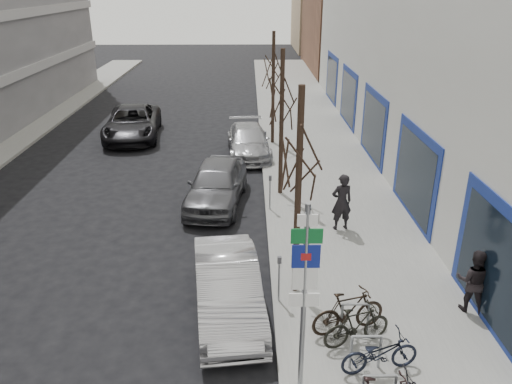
{
  "coord_description": "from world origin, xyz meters",
  "views": [
    {
      "loc": [
        1.42,
        -7.55,
        7.61
      ],
      "look_at": [
        1.62,
        5.69,
        2.0
      ],
      "focal_mm": 35.0,
      "sensor_mm": 36.0,
      "label": 1
    }
  ],
  "objects_px": {
    "lane_car": "(133,123)",
    "parked_car_mid": "(216,184)",
    "pedestrian_near": "(342,202)",
    "tree_mid": "(282,89)",
    "parked_car_back": "(249,141)",
    "pedestrian_far": "(473,280)",
    "bike_rack": "(366,348)",
    "bike_mid_inner": "(357,325)",
    "tree_far": "(273,62)",
    "tree_near": "(300,145)",
    "meter_back": "(265,142)",
    "bike_mid_curb": "(380,350)",
    "meter_mid": "(270,189)",
    "bike_far_inner": "(348,311)",
    "parked_car_front": "(228,288)",
    "meter_front": "(279,275)",
    "highway_sign_pole": "(304,292)"
  },
  "relations": [
    {
      "from": "lane_car",
      "to": "parked_car_mid",
      "type": "bearing_deg",
      "value": -66.17
    },
    {
      "from": "pedestrian_near",
      "to": "tree_mid",
      "type": "bearing_deg",
      "value": -71.85
    },
    {
      "from": "parked_car_back",
      "to": "pedestrian_far",
      "type": "height_order",
      "value": "pedestrian_far"
    },
    {
      "from": "bike_rack",
      "to": "bike_mid_inner",
      "type": "distance_m",
      "value": 0.75
    },
    {
      "from": "bike_rack",
      "to": "tree_far",
      "type": "height_order",
      "value": "tree_far"
    },
    {
      "from": "tree_near",
      "to": "tree_far",
      "type": "height_order",
      "value": "same"
    },
    {
      "from": "tree_near",
      "to": "tree_mid",
      "type": "distance_m",
      "value": 6.5
    },
    {
      "from": "tree_near",
      "to": "meter_back",
      "type": "relative_size",
      "value": 4.33
    },
    {
      "from": "tree_near",
      "to": "tree_mid",
      "type": "bearing_deg",
      "value": 90.0
    },
    {
      "from": "meter_back",
      "to": "bike_mid_curb",
      "type": "bearing_deg",
      "value": -81.86
    },
    {
      "from": "bike_rack",
      "to": "meter_mid",
      "type": "height_order",
      "value": "meter_mid"
    },
    {
      "from": "tree_mid",
      "to": "pedestrian_near",
      "type": "distance_m",
      "value": 4.63
    },
    {
      "from": "meter_back",
      "to": "bike_far_inner",
      "type": "relative_size",
      "value": 0.7
    },
    {
      "from": "meter_mid",
      "to": "bike_mid_inner",
      "type": "bearing_deg",
      "value": -77.23
    },
    {
      "from": "parked_car_front",
      "to": "pedestrian_near",
      "type": "height_order",
      "value": "pedestrian_near"
    },
    {
      "from": "bike_rack",
      "to": "parked_car_mid",
      "type": "bearing_deg",
      "value": 112.22
    },
    {
      "from": "bike_rack",
      "to": "bike_mid_inner",
      "type": "height_order",
      "value": "bike_mid_inner"
    },
    {
      "from": "meter_back",
      "to": "pedestrian_far",
      "type": "height_order",
      "value": "pedestrian_far"
    },
    {
      "from": "bike_mid_curb",
      "to": "lane_car",
      "type": "height_order",
      "value": "lane_car"
    },
    {
      "from": "meter_front",
      "to": "bike_mid_curb",
      "type": "distance_m",
      "value": 3.15
    },
    {
      "from": "parked_car_front",
      "to": "pedestrian_near",
      "type": "xyz_separation_m",
      "value": [
        3.49,
        4.22,
        0.38
      ]
    },
    {
      "from": "parked_car_back",
      "to": "highway_sign_pole",
      "type": "bearing_deg",
      "value": -90.48
    },
    {
      "from": "bike_mid_curb",
      "to": "pedestrian_near",
      "type": "xyz_separation_m",
      "value": [
        0.3,
        6.44,
        0.44
      ]
    },
    {
      "from": "tree_far",
      "to": "bike_mid_curb",
      "type": "bearing_deg",
      "value": -84.72
    },
    {
      "from": "bike_mid_inner",
      "to": "tree_far",
      "type": "bearing_deg",
      "value": -14.35
    },
    {
      "from": "tree_mid",
      "to": "meter_back",
      "type": "xyz_separation_m",
      "value": [
        -0.45,
        4.0,
        -3.19
      ]
    },
    {
      "from": "tree_mid",
      "to": "pedestrian_far",
      "type": "bearing_deg",
      "value": -60.49
    },
    {
      "from": "bike_rack",
      "to": "tree_mid",
      "type": "height_order",
      "value": "tree_mid"
    },
    {
      "from": "highway_sign_pole",
      "to": "tree_near",
      "type": "xyz_separation_m",
      "value": [
        0.2,
        3.51,
        1.65
      ]
    },
    {
      "from": "bike_rack",
      "to": "pedestrian_near",
      "type": "distance_m",
      "value": 6.4
    },
    {
      "from": "tree_far",
      "to": "pedestrian_near",
      "type": "relative_size",
      "value": 2.9
    },
    {
      "from": "tree_near",
      "to": "tree_far",
      "type": "xyz_separation_m",
      "value": [
        0.0,
        13.0,
        0.0
      ]
    },
    {
      "from": "parked_car_mid",
      "to": "parked_car_back",
      "type": "relative_size",
      "value": 0.99
    },
    {
      "from": "bike_mid_curb",
      "to": "bike_rack",
      "type": "bearing_deg",
      "value": 62.83
    },
    {
      "from": "bike_rack",
      "to": "lane_car",
      "type": "distance_m",
      "value": 19.29
    },
    {
      "from": "pedestrian_far",
      "to": "meter_mid",
      "type": "bearing_deg",
      "value": -28.56
    },
    {
      "from": "bike_mid_curb",
      "to": "parked_car_front",
      "type": "bearing_deg",
      "value": 43.85
    },
    {
      "from": "tree_far",
      "to": "parked_car_back",
      "type": "xyz_separation_m",
      "value": [
        -1.2,
        -1.54,
        -3.43
      ]
    },
    {
      "from": "highway_sign_pole",
      "to": "tree_near",
      "type": "height_order",
      "value": "tree_near"
    },
    {
      "from": "parked_car_mid",
      "to": "parked_car_back",
      "type": "distance_m",
      "value": 5.73
    },
    {
      "from": "tree_far",
      "to": "parked_car_front",
      "type": "distance_m",
      "value": 14.27
    },
    {
      "from": "meter_front",
      "to": "bike_mid_curb",
      "type": "bearing_deg",
      "value": -52.13
    },
    {
      "from": "parked_car_front",
      "to": "lane_car",
      "type": "xyz_separation_m",
      "value": [
        -5.55,
        15.2,
        0.08
      ]
    },
    {
      "from": "lane_car",
      "to": "meter_front",
      "type": "bearing_deg",
      "value": -71.3
    },
    {
      "from": "tree_near",
      "to": "meter_front",
      "type": "distance_m",
      "value": 3.26
    },
    {
      "from": "parked_car_mid",
      "to": "bike_far_inner",
      "type": "bearing_deg",
      "value": -58.63
    },
    {
      "from": "bike_rack",
      "to": "highway_sign_pole",
      "type": "bearing_deg",
      "value": -156.41
    },
    {
      "from": "meter_mid",
      "to": "bike_mid_curb",
      "type": "xyz_separation_m",
      "value": [
        1.93,
        -7.98,
        -0.26
      ]
    },
    {
      "from": "highway_sign_pole",
      "to": "meter_front",
      "type": "height_order",
      "value": "highway_sign_pole"
    },
    {
      "from": "tree_mid",
      "to": "bike_far_inner",
      "type": "height_order",
      "value": "tree_mid"
    }
  ]
}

